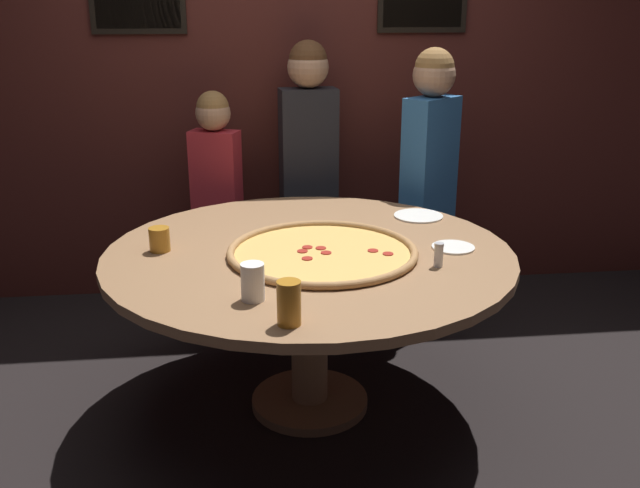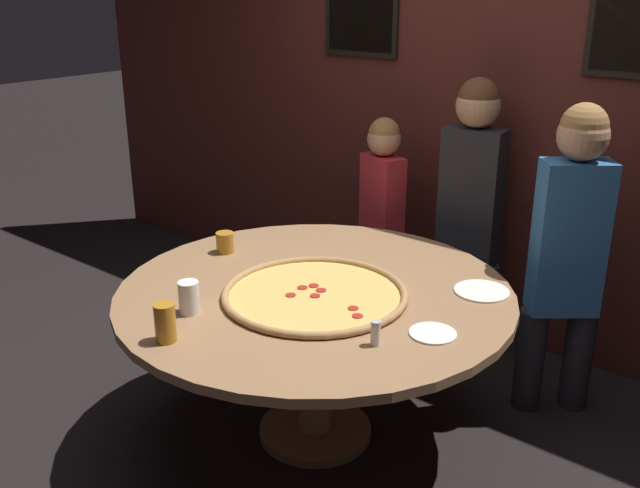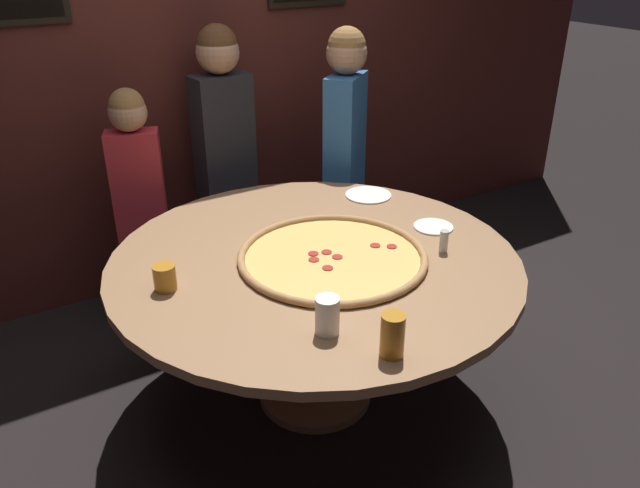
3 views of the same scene
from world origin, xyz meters
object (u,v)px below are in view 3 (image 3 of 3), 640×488
(diner_far_left, at_px, (139,193))
(drink_cup_far_right, at_px, (392,335))
(diner_side_left, at_px, (224,147))
(white_plate_right_side, at_px, (368,195))
(giant_pizza, at_px, (333,256))
(white_plate_beside_cup, at_px, (433,227))
(condiment_shaker, at_px, (444,241))
(drink_cup_near_right, at_px, (327,316))
(drink_cup_beside_pizza, at_px, (165,278))
(diner_far_right, at_px, (345,144))
(dining_table, at_px, (315,281))

(diner_far_left, bearing_deg, drink_cup_far_right, 118.78)
(diner_side_left, bearing_deg, white_plate_right_side, 115.64)
(drink_cup_far_right, distance_m, diner_far_left, 1.84)
(giant_pizza, distance_m, white_plate_beside_cup, 0.56)
(white_plate_right_side, bearing_deg, condiment_shaker, -97.49)
(drink_cup_near_right, height_order, diner_far_left, diner_far_left)
(drink_cup_beside_pizza, distance_m, condiment_shaker, 1.15)
(diner_far_left, relative_size, diner_far_right, 0.85)
(white_plate_beside_cup, distance_m, diner_far_left, 1.54)
(drink_cup_beside_pizza, bearing_deg, white_plate_right_side, 16.81)
(diner_side_left, distance_m, diner_far_right, 0.69)
(giant_pizza, xyz_separation_m, diner_far_right, (0.70, 0.98, 0.10))
(dining_table, distance_m, drink_cup_near_right, 0.58)
(dining_table, distance_m, drink_cup_far_right, 0.74)
(white_plate_beside_cup, xyz_separation_m, diner_far_left, (-1.02, 1.15, -0.02))
(condiment_shaker, bearing_deg, diner_side_left, 104.55)
(diner_far_left, bearing_deg, condiment_shaker, 143.54)
(giant_pizza, height_order, drink_cup_far_right, drink_cup_far_right)
(condiment_shaker, distance_m, diner_side_left, 1.48)
(drink_cup_near_right, bearing_deg, diner_side_left, 77.84)
(drink_cup_far_right, xyz_separation_m, white_plate_right_side, (0.71, 1.13, -0.07))
(giant_pizza, relative_size, diner_far_left, 0.62)
(condiment_shaker, distance_m, diner_far_left, 1.63)
(giant_pizza, distance_m, diner_far_left, 1.26)
(diner_far_left, bearing_deg, white_plate_beside_cup, 151.55)
(giant_pizza, height_order, diner_far_right, diner_far_right)
(condiment_shaker, xyz_separation_m, diner_side_left, (-0.37, 1.43, 0.08))
(drink_cup_beside_pizza, relative_size, condiment_shaker, 1.04)
(white_plate_beside_cup, xyz_separation_m, condiment_shaker, (-0.12, -0.20, 0.05))
(drink_cup_near_right, relative_size, diner_side_left, 0.09)
(drink_cup_far_right, bearing_deg, giant_pizza, 74.08)
(white_plate_beside_cup, xyz_separation_m, white_plate_right_side, (-0.03, 0.47, 0.00))
(diner_side_left, xyz_separation_m, diner_far_right, (0.64, -0.26, -0.02))
(drink_cup_near_right, height_order, diner_side_left, diner_side_left)
(dining_table, height_order, drink_cup_far_right, drink_cup_far_right)
(drink_cup_beside_pizza, relative_size, diner_side_left, 0.07)
(drink_cup_beside_pizza, relative_size, diner_far_left, 0.08)
(diner_side_left, bearing_deg, diner_far_right, 151.93)
(drink_cup_beside_pizza, bearing_deg, diner_side_left, 56.68)
(drink_cup_beside_pizza, distance_m, diner_far_left, 1.07)
(diner_far_right, bearing_deg, drink_cup_beside_pizza, -7.48)
(drink_cup_far_right, bearing_deg, drink_cup_near_right, 117.64)
(condiment_shaker, distance_m, diner_far_right, 1.19)
(drink_cup_beside_pizza, xyz_separation_m, white_plate_right_side, (1.19, 0.36, -0.05))
(dining_table, height_order, drink_cup_beside_pizza, drink_cup_beside_pizza)
(giant_pizza, bearing_deg, diner_far_right, 54.31)
(dining_table, height_order, white_plate_beside_cup, white_plate_beside_cup)
(giant_pizza, distance_m, drink_cup_far_right, 0.67)
(dining_table, distance_m, white_plate_right_side, 0.72)
(giant_pizza, bearing_deg, diner_far_left, 111.32)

